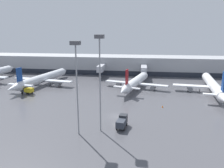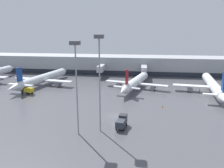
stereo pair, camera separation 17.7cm
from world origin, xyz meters
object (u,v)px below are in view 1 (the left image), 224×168
at_px(parked_jet_4, 136,82).
at_px(apron_light_mast_2, 100,58).
at_px(service_truck_1, 122,121).
at_px(traffic_cone_1, 163,106).
at_px(parked_jet_0, 213,86).
at_px(service_truck_0, 27,90).
at_px(parked_jet_3, 43,79).
at_px(apron_light_mast_0, 76,63).

bearing_deg(parked_jet_4, apron_light_mast_2, -175.33).
distance_m(service_truck_1, traffic_cone_1, 18.64).
xyz_separation_m(parked_jet_0, apron_light_mast_2, (-34.44, -36.15, 13.66)).
bearing_deg(service_truck_0, parked_jet_3, -75.32).
distance_m(service_truck_1, apron_light_mast_0, 17.22).
height_order(service_truck_0, apron_light_mast_2, apron_light_mast_2).
xyz_separation_m(traffic_cone_1, apron_light_mast_2, (-15.11, -17.54, 16.03)).
bearing_deg(parked_jet_4, service_truck_0, 122.61).
xyz_separation_m(parked_jet_0, service_truck_1, (-29.84, -33.96, -1.14)).
distance_m(traffic_cone_1, apron_light_mast_2, 28.16).
relative_size(parked_jet_0, apron_light_mast_2, 1.91).
relative_size(service_truck_0, service_truck_1, 1.00).
distance_m(parked_jet_4, traffic_cone_1, 22.76).
bearing_deg(traffic_cone_1, apron_light_mast_0, -134.63).
xyz_separation_m(service_truck_0, apron_light_mast_2, (31.65, -25.89, 14.93)).
height_order(parked_jet_4, apron_light_mast_0, apron_light_mast_0).
bearing_deg(parked_jet_4, parked_jet_3, 103.98).
bearing_deg(apron_light_mast_0, service_truck_1, 26.14).
height_order(service_truck_1, apron_light_mast_0, apron_light_mast_0).
distance_m(parked_jet_0, parked_jet_3, 66.15).
height_order(parked_jet_0, service_truck_0, parked_jet_0).
distance_m(parked_jet_0, service_truck_0, 66.90).
bearing_deg(apron_light_mast_0, parked_jet_4, 74.96).
relative_size(parked_jet_0, apron_light_mast_0, 2.03).
xyz_separation_m(parked_jet_4, service_truck_1, (-1.95, -36.32, -1.02)).
bearing_deg(parked_jet_3, apron_light_mast_0, -136.62).
xyz_separation_m(parked_jet_3, service_truck_1, (36.26, -36.54, -1.23)).
xyz_separation_m(parked_jet_4, service_truck_0, (-38.20, -12.63, -1.15)).
height_order(parked_jet_3, traffic_cone_1, parked_jet_3).
relative_size(parked_jet_3, apron_light_mast_0, 1.96).
xyz_separation_m(traffic_cone_1, apron_light_mast_0, (-19.51, -19.76, 15.23)).
distance_m(parked_jet_3, service_truck_0, 12.92).
height_order(parked_jet_3, service_truck_1, parked_jet_3).
relative_size(service_truck_1, apron_light_mast_2, 0.23).
bearing_deg(apron_light_mast_0, apron_light_mast_2, 26.76).
relative_size(traffic_cone_1, apron_light_mast_2, 0.03).
distance_m(parked_jet_0, traffic_cone_1, 26.94).
xyz_separation_m(parked_jet_0, parked_jet_3, (-66.10, 2.58, 0.09)).
distance_m(parked_jet_3, service_truck_1, 51.49).
bearing_deg(service_truck_1, apron_light_mast_0, 124.47).
bearing_deg(parked_jet_0, apron_light_mast_2, 143.08).
bearing_deg(service_truck_1, parked_jet_0, -32.98).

